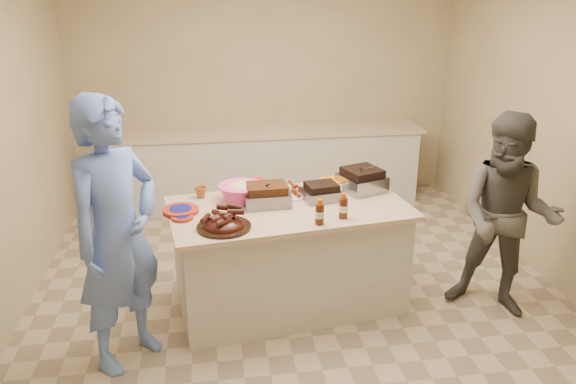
{
  "coord_description": "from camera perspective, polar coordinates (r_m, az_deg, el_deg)",
  "views": [
    {
      "loc": [
        -0.71,
        -4.13,
        2.54
      ],
      "look_at": [
        -0.1,
        -0.06,
        0.98
      ],
      "focal_mm": 35.0,
      "sensor_mm": 36.0,
      "label": 1
    }
  ],
  "objects": [
    {
      "name": "guest_blue",
      "position": [
        4.36,
        -15.61,
        -15.72
      ],
      "size": [
        1.88,
        1.78,
        0.45
      ],
      "primitive_type": "imported",
      "rotation": [
        0.0,
        0.0,
        0.84
      ],
      "color": "#5D7FD6",
      "rests_on": "ground"
    },
    {
      "name": "brisket_tray",
      "position": [
        4.53,
        3.39,
        -0.76
      ],
      "size": [
        0.32,
        0.28,
        0.09
      ],
      "primitive_type": "cube",
      "rotation": [
        0.0,
        0.0,
        0.17
      ],
      "color": "black",
      "rests_on": "island"
    },
    {
      "name": "sauce_bowl",
      "position": [
        4.6,
        -1.13,
        -0.36
      ],
      "size": [
        0.13,
        0.06,
        0.13
      ],
      "primitive_type": "imported",
      "rotation": [
        0.0,
        0.0,
        0.14
      ],
      "color": "silver",
      "rests_on": "island"
    },
    {
      "name": "roasting_pan",
      "position": [
        4.76,
        7.47,
        0.2
      ],
      "size": [
        0.42,
        0.42,
        0.13
      ],
      "primitive_type": "cube",
      "rotation": [
        0.0,
        0.0,
        0.36
      ],
      "color": "gray",
      "rests_on": "island"
    },
    {
      "name": "basket_stack",
      "position": [
        4.69,
        -3.46,
        0.03
      ],
      "size": [
        0.24,
        0.21,
        0.1
      ],
      "primitive_type": "cube",
      "rotation": [
        0.0,
        0.0,
        0.34
      ],
      "color": "maroon",
      "rests_on": "island"
    },
    {
      "name": "back_counter",
      "position": [
        6.7,
        -1.98,
        2.64
      ],
      "size": [
        3.6,
        0.64,
        0.9
      ],
      "primitive_type": null,
      "color": "beige",
      "rests_on": "ground"
    },
    {
      "name": "plastic_cup",
      "position": [
        4.61,
        -8.82,
        -0.56
      ],
      "size": [
        0.11,
        0.1,
        0.1
      ],
      "primitive_type": "imported",
      "rotation": [
        0.0,
        0.0,
        0.14
      ],
      "color": "#9A4C1E",
      "rests_on": "island"
    },
    {
      "name": "mustard_bottle",
      "position": [
        4.52,
        -1.85,
        -0.77
      ],
      "size": [
        0.05,
        0.05,
        0.11
      ],
      "primitive_type": "cylinder",
      "rotation": [
        0.0,
        0.0,
        0.14
      ],
      "color": "#E4C100",
      "rests_on": "island"
    },
    {
      "name": "bbq_bottle_a",
      "position": [
        4.08,
        3.21,
        -3.26
      ],
      "size": [
        0.07,
        0.07,
        0.19
      ],
      "primitive_type": "cylinder",
      "rotation": [
        0.0,
        0.0,
        0.14
      ],
      "color": "#45180B",
      "rests_on": "island"
    },
    {
      "name": "room",
      "position": [
        4.9,
        1.1,
        -10.42
      ],
      "size": [
        4.5,
        5.0,
        2.7
      ],
      "primitive_type": null,
      "color": "tan",
      "rests_on": "ground"
    },
    {
      "name": "coleslaw_bowl",
      "position": [
        4.49,
        -4.76,
        -0.98
      ],
      "size": [
        0.4,
        0.4,
        0.24
      ],
      "primitive_type": null,
      "rotation": [
        0.0,
        0.0,
        0.14
      ],
      "color": "#FC449C",
      "rests_on": "island"
    },
    {
      "name": "sausage_plate",
      "position": [
        4.61,
        -0.04,
        -0.33
      ],
      "size": [
        0.37,
        0.37,
        0.06
      ],
      "primitive_type": "cylinder",
      "rotation": [
        0.0,
        0.0,
        0.11
      ],
      "color": "silver",
      "rests_on": "island"
    },
    {
      "name": "pulled_pork_tray",
      "position": [
        4.42,
        -2.18,
        -1.28
      ],
      "size": [
        0.37,
        0.29,
        0.11
      ],
      "primitive_type": "cube",
      "rotation": [
        0.0,
        0.0,
        0.04
      ],
      "color": "#47230F",
      "rests_on": "island"
    },
    {
      "name": "plate_stack_large",
      "position": [
        4.35,
        -10.84,
        -2.06
      ],
      "size": [
        0.31,
        0.31,
        0.03
      ],
      "primitive_type": "cylinder",
      "rotation": [
        0.0,
        0.0,
        0.14
      ],
      "color": "maroon",
      "rests_on": "island"
    },
    {
      "name": "mac_cheese_dish",
      "position": [
        4.81,
        5.32,
        0.5
      ],
      "size": [
        0.33,
        0.25,
        0.08
      ],
      "primitive_type": "cube",
      "rotation": [
        0.0,
        0.0,
        0.11
      ],
      "color": "orange",
      "rests_on": "island"
    },
    {
      "name": "guest_gray",
      "position": [
        5.01,
        20.09,
        -11.06
      ],
      "size": [
        1.58,
        1.8,
        0.62
      ],
      "primitive_type": "imported",
      "rotation": [
        0.0,
        0.0,
        -0.6
      ],
      "color": "#525049",
      "rests_on": "ground"
    },
    {
      "name": "plate_stack_small",
      "position": [
        4.23,
        -10.65,
        -2.7
      ],
      "size": [
        0.18,
        0.18,
        0.02
      ],
      "primitive_type": "cylinder",
      "rotation": [
        0.0,
        0.0,
        0.14
      ],
      "color": "maroon",
      "rests_on": "island"
    },
    {
      "name": "rib_platter",
      "position": [
        4.03,
        -6.52,
        -3.66
      ],
      "size": [
        0.5,
        0.5,
        0.16
      ],
      "primitive_type": null,
      "rotation": [
        0.0,
        0.0,
        0.34
      ],
      "color": "#3E130C",
      "rests_on": "island"
    },
    {
      "name": "island",
      "position": [
        4.79,
        0.09,
        -11.21
      ],
      "size": [
        1.97,
        1.22,
        0.88
      ],
      "primitive_type": null,
      "rotation": [
        0.0,
        0.0,
        0.14
      ],
      "color": "beige",
      "rests_on": "ground"
    },
    {
      "name": "bbq_bottle_b",
      "position": [
        4.19,
        5.6,
        -2.64
      ],
      "size": [
        0.07,
        0.07,
        0.2
      ],
      "primitive_type": "cylinder",
      "rotation": [
        0.0,
        0.0,
        0.14
      ],
      "color": "#45180B",
      "rests_on": "island"
    }
  ]
}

